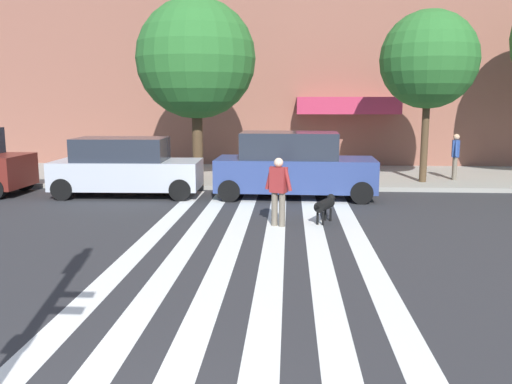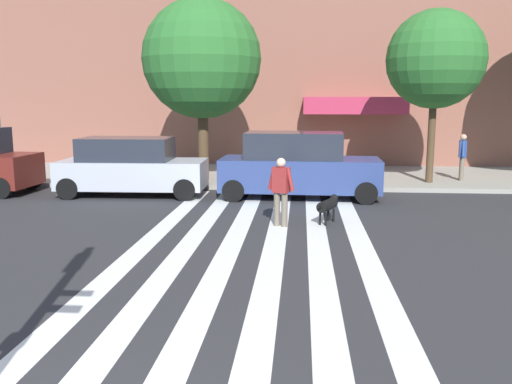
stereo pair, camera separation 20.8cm
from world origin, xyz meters
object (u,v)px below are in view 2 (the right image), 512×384
dog_on_leash (328,205)px  pedestrian_bystander (462,154)px  pedestrian_dog_walker (281,188)px  parked_car_behind_first (131,167)px  parked_car_third_in_line (298,166)px  street_tree_middle (435,60)px  street_tree_nearest (202,59)px

dog_on_leash → pedestrian_bystander: pedestrian_bystander is taller
pedestrian_dog_walker → dog_on_leash: size_ratio=1.50×
parked_car_behind_first → pedestrian_bystander: parked_car_behind_first is taller
parked_car_third_in_line → parked_car_behind_first: bearing=-180.0°
parked_car_third_in_line → pedestrian_dog_walker: (-0.38, -3.86, -0.06)m
parked_car_third_in_line → pedestrian_bystander: 6.58m
dog_on_leash → pedestrian_bystander: bearing=52.4°
dog_on_leash → street_tree_middle: bearing=57.5°
parked_car_behind_first → parked_car_third_in_line: (5.23, 0.00, 0.08)m
parked_car_behind_first → parked_car_third_in_line: size_ratio=0.94×
street_tree_nearest → dog_on_leash: bearing=-55.4°
street_tree_middle → pedestrian_bystander: bearing=25.5°
street_tree_middle → pedestrian_dog_walker: bearing=-127.5°
parked_car_behind_first → street_tree_nearest: street_tree_nearest is taller
parked_car_third_in_line → dog_on_leash: (0.76, -3.39, -0.54)m
pedestrian_bystander → parked_car_behind_first: bearing=-164.1°
parked_car_behind_first → pedestrian_bystander: 11.45m
parked_car_third_in_line → dog_on_leash: size_ratio=4.47×
pedestrian_bystander → street_tree_nearest: bearing=-176.9°
pedestrian_bystander → street_tree_middle: bearing=-154.5°
street_tree_middle → pedestrian_bystander: size_ratio=3.55×
parked_car_third_in_line → dog_on_leash: parked_car_third_in_line is taller
parked_car_third_in_line → pedestrian_dog_walker: 3.88m
parked_car_behind_first → parked_car_third_in_line: parked_car_third_in_line is taller
parked_car_behind_first → pedestrian_bystander: size_ratio=2.79×
street_tree_nearest → pedestrian_bystander: bearing=3.1°
parked_car_third_in_line → street_tree_nearest: 5.49m
parked_car_behind_first → dog_on_leash: bearing=-29.5°
street_tree_middle → parked_car_third_in_line: bearing=-150.8°
street_tree_middle → pedestrian_dog_walker: (-4.91, -6.39, -3.38)m
street_tree_middle → pedestrian_dog_walker: 8.74m
street_tree_nearest → pedestrian_bystander: street_tree_nearest is taller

